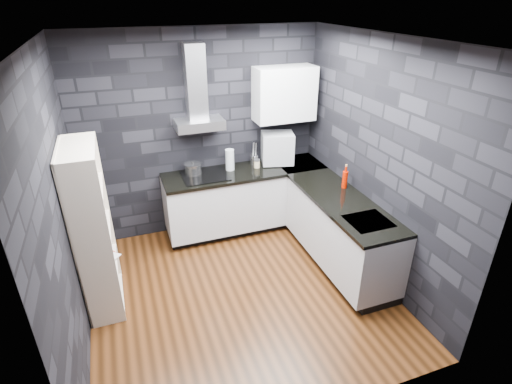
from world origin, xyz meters
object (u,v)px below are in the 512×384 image
storage_jar (257,164)px  fruit_bowl (93,235)px  appliance_garage (277,148)px  bookshelf (93,231)px  utensil_crock (254,160)px  glass_vase (230,160)px  red_bottle (345,180)px  pot (193,169)px

storage_jar → fruit_bowl: storage_jar is taller
appliance_garage → bookshelf: 2.63m
utensil_crock → fruit_bowl: size_ratio=0.70×
utensil_crock → appliance_garage: appliance_garage is taller
fruit_bowl → utensil_crock: bearing=29.8°
utensil_crock → glass_vase: bearing=-170.3°
utensil_crock → bookshelf: bookshelf is taller
storage_jar → appliance_garage: appliance_garage is taller
storage_jar → appliance_garage: size_ratio=0.24×
bookshelf → appliance_garage: bearing=14.0°
storage_jar → bookshelf: size_ratio=0.06×
red_bottle → bookshelf: (-2.90, 0.00, -0.11)m
appliance_garage → pot: bearing=-166.1°
storage_jar → utensil_crock: size_ratio=0.73×
glass_vase → fruit_bowl: glass_vase is taller
red_bottle → fruit_bowl: bearing=-177.2°
bookshelf → fruit_bowl: bearing=-98.4°
appliance_garage → bookshelf: bookshelf is taller
red_bottle → bookshelf: bookshelf is taller
appliance_garage → utensil_crock: bearing=-177.2°
glass_vase → red_bottle: glass_vase is taller
storage_jar → pot: bearing=175.8°
pot → appliance_garage: size_ratio=0.51×
pot → appliance_garage: 1.19m
storage_jar → glass_vase: bearing=171.9°
appliance_garage → fruit_bowl: size_ratio=2.15×
red_bottle → appliance_garage: bearing=115.4°
utensil_crock → storage_jar: bearing=-91.1°
pot → utensil_crock: 0.87m
red_bottle → utensil_crock: bearing=126.5°
pot → bookshelf: 1.60m
appliance_garage → red_bottle: (0.47, -1.00, -0.12)m
pot → appliance_garage: bearing=-0.8°
glass_vase → utensil_crock: (0.37, 0.06, -0.07)m
storage_jar → utensil_crock: bearing=88.9°
utensil_crock → fruit_bowl: 2.43m
red_bottle → fruit_bowl: size_ratio=1.08×
glass_vase → appliance_garage: 0.69m
glass_vase → storage_jar: size_ratio=2.84×
pot → fruit_bowl: (-1.24, -1.16, -0.04)m
pot → utensil_crock: (0.87, 0.05, -0.01)m
pot → bookshelf: (-1.24, -1.01, -0.08)m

